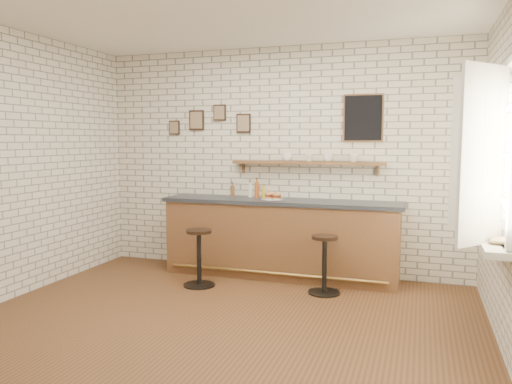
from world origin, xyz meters
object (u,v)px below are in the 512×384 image
Objects in this scene: bitters_bottle_brown at (232,191)px; bitters_bottle_amber at (257,189)px; bitters_bottle_white at (250,191)px; condiment_bottle_yellow at (264,192)px; sandwich_plate at (272,199)px; bar_stool_right at (324,263)px; bar_stool_left at (199,256)px; shelf_cup_a at (287,157)px; book_lower at (490,241)px; shelf_cup_c at (328,158)px; bar_counter at (280,238)px; ciabatta_sandwich at (273,195)px; shelf_cup_b at (309,158)px; shelf_cup_d at (354,158)px; book_upper at (491,239)px.

bitters_bottle_brown is 0.73× the size of bitters_bottle_amber.
bitters_bottle_white reaches higher than condiment_bottle_yellow.
bar_stool_right is (0.79, -0.54, -0.65)m from sandwich_plate.
bar_stool_left is (-0.46, -0.86, -0.75)m from bitters_bottle_amber.
bar_stool_right is 1.55m from shelf_cup_a.
book_lower reaches higher than bar_stool_right.
shelf_cup_c is at bearing 4.16° from bitters_bottle_amber.
book_lower is (2.25, -1.85, -0.61)m from shelf_cup_a.
shelf_cup_c is (0.54, 0.00, -0.01)m from shelf_cup_a.
shelf_cup_c reaches higher than bar_stool_left.
bar_stool_right is at bearing -38.35° from bar_counter.
bar_counter is 0.72m from bitters_bottle_amber.
ciabatta_sandwich is at bearing -12.15° from bitters_bottle_brown.
bitters_bottle_white is at bearing 138.41° from shelf_cup_b.
bitters_bottle_amber is 2.53× the size of shelf_cup_d.
shelf_cup_b is (0.33, 0.20, 1.04)m from bar_counter.
book_upper is (2.99, -1.82, -0.13)m from bitters_bottle_brown.
ciabatta_sandwich is at bearing -165.06° from shelf_cup_a.
shelf_cup_d is (0.57, 0.00, 0.00)m from shelf_cup_b.
bitters_bottle_white is (-0.36, 0.13, 0.04)m from ciabatta_sandwich.
ciabatta_sandwich is 0.67m from shelf_cup_b.
bitters_bottle_white is 0.92× the size of book_lower.
bitters_bottle_amber reaches higher than bar_counter.
bar_stool_left is at bearing -134.48° from sandwich_plate.
shelf_cup_c reaches higher than shelf_cup_b.
ciabatta_sandwich is 1.13m from shelf_cup_d.
ciabatta_sandwich is at bearing -38.90° from condiment_bottle_yellow.
book_lower is at bearing -59.67° from shelf_cup_d.
bitters_bottle_brown reaches higher than ciabatta_sandwich.
shelf_cup_b is at bearing 6.58° from condiment_bottle_yellow.
bar_stool_left is 2.99× the size of book_upper.
condiment_bottle_yellow reaches higher than ciabatta_sandwich.
sandwich_plate is 2.92m from book_upper.
bitters_bottle_amber is at bearing 0.00° from bitters_bottle_white.
sandwich_plate reaches higher than bar_stool_right.
bar_stool_left is (-0.11, -0.86, -0.72)m from bitters_bottle_brown.
shelf_cup_b reaches higher than bitters_bottle_brown.
bar_counter is 31.65× the size of shelf_cup_b.
sandwich_plate is at bearing 152.81° from book_upper.
shelf_cup_a is at bearing 83.53° from shelf_cup_c.
bitters_bottle_white is at bearing 159.22° from book_lower.
bitters_bottle_amber reaches higher than sandwich_plate.
bitters_bottle_amber reaches higher than bitters_bottle_brown.
bitters_bottle_white is 3.29m from book_upper.
shelf_cup_b is at bearing 5.63° from bitters_bottle_amber.
bar_stool_right is at bearing -110.82° from shelf_cup_b.
shelf_cup_b is 2.75m from book_lower.
shelf_cup_d is (1.01, 0.20, 0.53)m from sandwich_plate.
bitters_bottle_white is at bearing 67.17° from bar_stool_left.
bitters_bottle_brown is 1.68m from shelf_cup_d.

